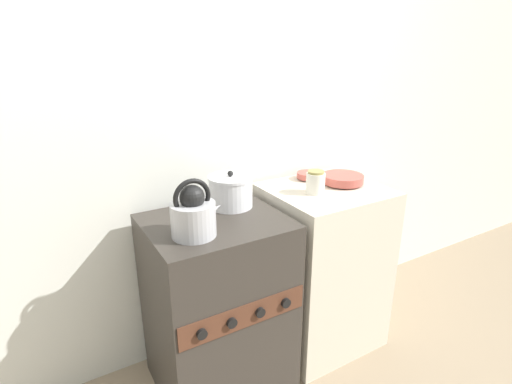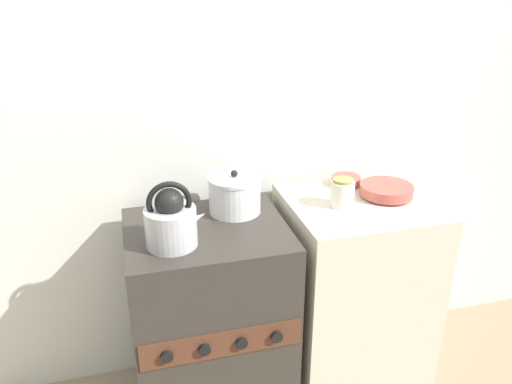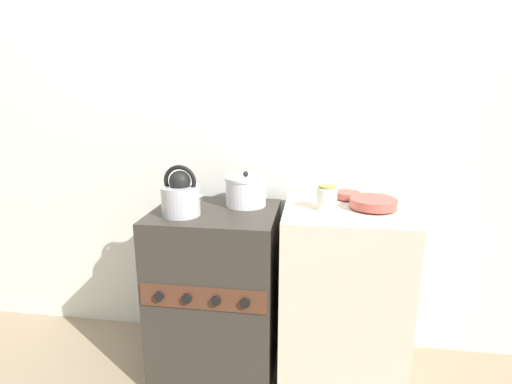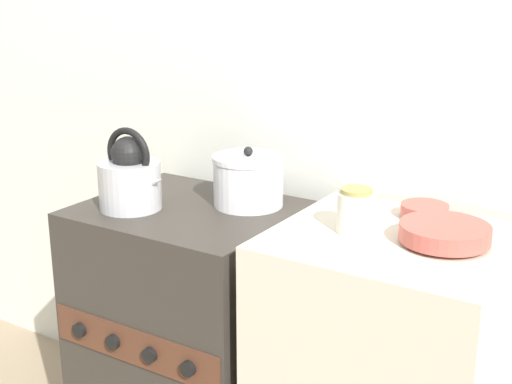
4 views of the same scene
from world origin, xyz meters
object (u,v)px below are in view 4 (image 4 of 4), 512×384
kettle (130,178)px  cooking_pot (248,180)px  stove (192,341)px  enamel_bowl (445,233)px  storage_jar (356,211)px  small_ceramic_bowl (424,210)px

kettle → cooking_pot: (0.27, 0.21, -0.02)m
stove → kettle: 0.56m
cooking_pot → enamel_bowl: bearing=-8.4°
enamel_bowl → cooking_pot: bearing=171.6°
stove → cooking_pot: size_ratio=4.16×
kettle → enamel_bowl: bearing=7.5°
kettle → enamel_bowl: kettle is taller
storage_jar → enamel_bowl: bearing=10.2°
cooking_pot → small_ceramic_bowl: bearing=7.5°
cooking_pot → small_ceramic_bowl: cooking_pot is taller
stove → kettle: kettle is taller
cooking_pot → enamel_bowl: 0.63m
stove → enamel_bowl: size_ratio=4.04×
enamel_bowl → small_ceramic_bowl: size_ratio=1.72×
enamel_bowl → small_ceramic_bowl: 0.19m
kettle → small_ceramic_bowl: size_ratio=1.91×
kettle → small_ceramic_bowl: 0.84m
enamel_bowl → stove: bearing=-178.2°
cooking_pot → storage_jar: size_ratio=1.84×
stove → kettle: (-0.14, -0.09, 0.54)m
stove → small_ceramic_bowl: small_ceramic_bowl is taller
cooking_pot → small_ceramic_bowl: (0.52, 0.07, -0.02)m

